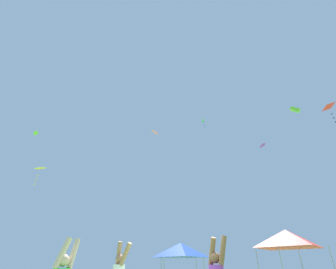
{
  "coord_description": "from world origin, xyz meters",
  "views": [
    {
      "loc": [
        -0.76,
        -6.66,
        1.44
      ],
      "look_at": [
        1.32,
        15.53,
        14.11
      ],
      "focal_mm": 25.32,
      "sensor_mm": 36.0,
      "label": 1
    }
  ],
  "objects_px": {
    "canopy_tent_blue": "(181,250)",
    "kite_green_box": "(203,121)",
    "canopy_tent_red": "(287,239)",
    "kite_yellow_diamond": "(40,169)",
    "kite_lime_box": "(295,110)",
    "kite_red_diamond": "(329,107)",
    "kite_purple_delta": "(262,145)",
    "kite_lime_diamond": "(36,133)",
    "kite_pink_diamond": "(155,132)"
  },
  "relations": [
    {
      "from": "canopy_tent_red",
      "to": "kite_red_diamond",
      "type": "distance_m",
      "value": 14.62
    },
    {
      "from": "kite_lime_diamond",
      "to": "kite_pink_diamond",
      "type": "bearing_deg",
      "value": -22.05
    },
    {
      "from": "kite_purple_delta",
      "to": "kite_lime_box",
      "type": "xyz_separation_m",
      "value": [
        0.7,
        -6.85,
        0.82
      ]
    },
    {
      "from": "kite_red_diamond",
      "to": "kite_yellow_diamond",
      "type": "bearing_deg",
      "value": 151.38
    },
    {
      "from": "kite_yellow_diamond",
      "to": "canopy_tent_red",
      "type": "bearing_deg",
      "value": -37.33
    },
    {
      "from": "canopy_tent_red",
      "to": "kite_yellow_diamond",
      "type": "xyz_separation_m",
      "value": [
        -25.83,
        19.7,
        11.63
      ]
    },
    {
      "from": "canopy_tent_blue",
      "to": "kite_lime_diamond",
      "type": "relative_size",
      "value": 2.17
    },
    {
      "from": "kite_purple_delta",
      "to": "kite_lime_box",
      "type": "height_order",
      "value": "kite_lime_box"
    },
    {
      "from": "canopy_tent_blue",
      "to": "kite_purple_delta",
      "type": "relative_size",
      "value": 2.62
    },
    {
      "from": "canopy_tent_blue",
      "to": "kite_lime_box",
      "type": "xyz_separation_m",
      "value": [
        12.9,
        1.22,
        13.71
      ]
    },
    {
      "from": "canopy_tent_red",
      "to": "kite_pink_diamond",
      "type": "height_order",
      "value": "kite_pink_diamond"
    },
    {
      "from": "kite_purple_delta",
      "to": "kite_pink_diamond",
      "type": "distance_m",
      "value": 14.18
    },
    {
      "from": "kite_purple_delta",
      "to": "kite_lime_box",
      "type": "distance_m",
      "value": 6.94
    },
    {
      "from": "kite_lime_box",
      "to": "kite_purple_delta",
      "type": "bearing_deg",
      "value": 95.86
    },
    {
      "from": "canopy_tent_red",
      "to": "kite_yellow_diamond",
      "type": "height_order",
      "value": "kite_yellow_diamond"
    },
    {
      "from": "kite_lime_diamond",
      "to": "canopy_tent_red",
      "type": "bearing_deg",
      "value": -30.24
    },
    {
      "from": "kite_lime_box",
      "to": "kite_red_diamond",
      "type": "xyz_separation_m",
      "value": [
        2.0,
        -2.01,
        -1.0
      ]
    },
    {
      "from": "kite_lime_diamond",
      "to": "kite_pink_diamond",
      "type": "height_order",
      "value": "kite_lime_diamond"
    },
    {
      "from": "kite_purple_delta",
      "to": "kite_pink_diamond",
      "type": "xyz_separation_m",
      "value": [
        -14.04,
        -2.0,
        0.02
      ]
    },
    {
      "from": "kite_purple_delta",
      "to": "kite_lime_diamond",
      "type": "xyz_separation_m",
      "value": [
        -30.98,
        4.86,
        2.87
      ]
    },
    {
      "from": "canopy_tent_blue",
      "to": "kite_pink_diamond",
      "type": "distance_m",
      "value": 14.39
    },
    {
      "from": "kite_lime_diamond",
      "to": "kite_pink_diamond",
      "type": "distance_m",
      "value": 18.5
    },
    {
      "from": "kite_purple_delta",
      "to": "kite_red_diamond",
      "type": "distance_m",
      "value": 9.27
    },
    {
      "from": "canopy_tent_blue",
      "to": "kite_red_diamond",
      "type": "distance_m",
      "value": 19.6
    },
    {
      "from": "canopy_tent_red",
      "to": "kite_red_diamond",
      "type": "height_order",
      "value": "kite_red_diamond"
    },
    {
      "from": "kite_purple_delta",
      "to": "canopy_tent_red",
      "type": "bearing_deg",
      "value": -118.26
    },
    {
      "from": "kite_green_box",
      "to": "kite_pink_diamond",
      "type": "relative_size",
      "value": 2.12
    },
    {
      "from": "canopy_tent_blue",
      "to": "kite_pink_diamond",
      "type": "xyz_separation_m",
      "value": [
        -1.84,
        6.07,
        12.91
      ]
    },
    {
      "from": "kite_red_diamond",
      "to": "kite_pink_diamond",
      "type": "height_order",
      "value": "kite_pink_diamond"
    },
    {
      "from": "canopy_tent_blue",
      "to": "kite_green_box",
      "type": "height_order",
      "value": "kite_green_box"
    },
    {
      "from": "canopy_tent_red",
      "to": "kite_purple_delta",
      "type": "height_order",
      "value": "kite_purple_delta"
    },
    {
      "from": "kite_lime_box",
      "to": "kite_lime_diamond",
      "type": "xyz_separation_m",
      "value": [
        -31.68,
        11.71,
        2.05
      ]
    },
    {
      "from": "kite_green_box",
      "to": "kite_pink_diamond",
      "type": "distance_m",
      "value": 9.6
    },
    {
      "from": "kite_yellow_diamond",
      "to": "kite_pink_diamond",
      "type": "distance_m",
      "value": 20.79
    },
    {
      "from": "kite_yellow_diamond",
      "to": "kite_lime_box",
      "type": "xyz_separation_m",
      "value": [
        31.94,
        -16.5,
        1.49
      ]
    },
    {
      "from": "canopy_tent_blue",
      "to": "kite_red_diamond",
      "type": "xyz_separation_m",
      "value": [
        14.9,
        -0.79,
        12.7
      ]
    },
    {
      "from": "kite_green_box",
      "to": "kite_pink_diamond",
      "type": "bearing_deg",
      "value": -148.56
    },
    {
      "from": "canopy_tent_blue",
      "to": "kite_pink_diamond",
      "type": "relative_size",
      "value": 3.99
    },
    {
      "from": "canopy_tent_red",
      "to": "kite_yellow_diamond",
      "type": "distance_m",
      "value": 34.51
    },
    {
      "from": "canopy_tent_red",
      "to": "kite_green_box",
      "type": "bearing_deg",
      "value": 97.21
    },
    {
      "from": "canopy_tent_blue",
      "to": "kite_yellow_diamond",
      "type": "xyz_separation_m",
      "value": [
        -19.04,
        17.72,
        12.22
      ]
    },
    {
      "from": "canopy_tent_red",
      "to": "kite_lime_diamond",
      "type": "bearing_deg",
      "value": 149.76
    },
    {
      "from": "canopy_tent_blue",
      "to": "kite_lime_box",
      "type": "height_order",
      "value": "kite_lime_box"
    },
    {
      "from": "canopy_tent_blue",
      "to": "kite_lime_diamond",
      "type": "height_order",
      "value": "kite_lime_diamond"
    },
    {
      "from": "canopy_tent_blue",
      "to": "kite_lime_box",
      "type": "bearing_deg",
      "value": 5.4
    },
    {
      "from": "canopy_tent_red",
      "to": "kite_purple_delta",
      "type": "relative_size",
      "value": 3.22
    },
    {
      "from": "kite_purple_delta",
      "to": "kite_lime_diamond",
      "type": "height_order",
      "value": "kite_lime_diamond"
    },
    {
      "from": "canopy_tent_blue",
      "to": "kite_purple_delta",
      "type": "height_order",
      "value": "kite_purple_delta"
    },
    {
      "from": "canopy_tent_blue",
      "to": "canopy_tent_red",
      "type": "distance_m",
      "value": 7.1
    },
    {
      "from": "kite_purple_delta",
      "to": "kite_red_diamond",
      "type": "bearing_deg",
      "value": -73.06
    }
  ]
}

